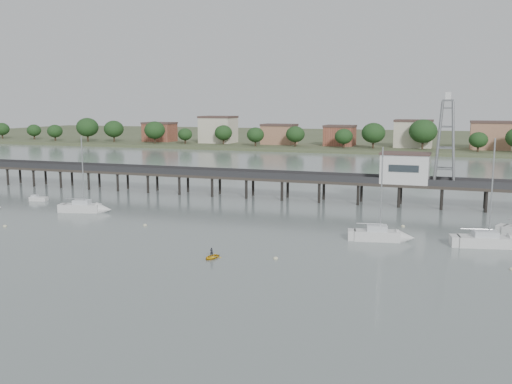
{
  "coord_description": "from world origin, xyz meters",
  "views": [
    {
      "loc": [
        32.85,
        -40.71,
        17.59
      ],
      "look_at": [
        4.05,
        42.0,
        4.0
      ],
      "focal_mm": 40.0,
      "sensor_mm": 36.0,
      "label": 1
    }
  ],
  "objects_px": {
    "sailboat_b": "(89,208)",
    "yellow_dinghy": "(212,258)",
    "lattice_tower": "(446,143)",
    "white_tender": "(38,199)",
    "sailboat_c": "(386,236)",
    "pier": "(267,178)",
    "sailboat_d": "(497,242)"
  },
  "relations": [
    {
      "from": "sailboat_b",
      "to": "yellow_dinghy",
      "type": "relative_size",
      "value": 5.41
    },
    {
      "from": "lattice_tower",
      "to": "white_tender",
      "type": "distance_m",
      "value": 72.91
    },
    {
      "from": "sailboat_c",
      "to": "sailboat_b",
      "type": "distance_m",
      "value": 48.45
    },
    {
      "from": "pier",
      "to": "white_tender",
      "type": "xyz_separation_m",
      "value": [
        -38.64,
        -16.76,
        -3.41
      ]
    },
    {
      "from": "sailboat_d",
      "to": "yellow_dinghy",
      "type": "xyz_separation_m",
      "value": [
        -31.33,
        -16.5,
        -0.64
      ]
    },
    {
      "from": "sailboat_c",
      "to": "white_tender",
      "type": "height_order",
      "value": "sailboat_c"
    },
    {
      "from": "pier",
      "to": "yellow_dinghy",
      "type": "relative_size",
      "value": 62.05
    },
    {
      "from": "sailboat_d",
      "to": "yellow_dinghy",
      "type": "distance_m",
      "value": 35.41
    },
    {
      "from": "lattice_tower",
      "to": "white_tender",
      "type": "xyz_separation_m",
      "value": [
        -70.14,
        -16.76,
        -10.72
      ]
    },
    {
      "from": "white_tender",
      "to": "sailboat_d",
      "type": "bearing_deg",
      "value": -17.15
    },
    {
      "from": "pier",
      "to": "sailboat_b",
      "type": "height_order",
      "value": "sailboat_b"
    },
    {
      "from": "sailboat_c",
      "to": "white_tender",
      "type": "distance_m",
      "value": 64.56
    },
    {
      "from": "pier",
      "to": "sailboat_b",
      "type": "bearing_deg",
      "value": -135.3
    },
    {
      "from": "lattice_tower",
      "to": "sailboat_b",
      "type": "distance_m",
      "value": 60.23
    },
    {
      "from": "pier",
      "to": "white_tender",
      "type": "distance_m",
      "value": 42.26
    },
    {
      "from": "pier",
      "to": "white_tender",
      "type": "height_order",
      "value": "pier"
    },
    {
      "from": "lattice_tower",
      "to": "sailboat_d",
      "type": "height_order",
      "value": "lattice_tower"
    },
    {
      "from": "sailboat_d",
      "to": "yellow_dinghy",
      "type": "bearing_deg",
      "value": -163.93
    },
    {
      "from": "sailboat_d",
      "to": "white_tender",
      "type": "bearing_deg",
      "value": 161.55
    },
    {
      "from": "lattice_tower",
      "to": "sailboat_c",
      "type": "xyz_separation_m",
      "value": [
        -6.42,
        -27.08,
        -10.46
      ]
    },
    {
      "from": "pier",
      "to": "sailboat_d",
      "type": "height_order",
      "value": "sailboat_d"
    },
    {
      "from": "white_tender",
      "to": "lattice_tower",
      "type": "bearing_deg",
      "value": 3.04
    },
    {
      "from": "sailboat_b",
      "to": "sailboat_d",
      "type": "height_order",
      "value": "sailboat_d"
    },
    {
      "from": "lattice_tower",
      "to": "sailboat_b",
      "type": "height_order",
      "value": "lattice_tower"
    },
    {
      "from": "pier",
      "to": "yellow_dinghy",
      "type": "xyz_separation_m",
      "value": [
        7.13,
        -42.38,
        -3.79
      ]
    },
    {
      "from": "sailboat_d",
      "to": "sailboat_b",
      "type": "bearing_deg",
      "value": 165.58
    },
    {
      "from": "pier",
      "to": "sailboat_c",
      "type": "distance_m",
      "value": 37.05
    },
    {
      "from": "sailboat_c",
      "to": "sailboat_d",
      "type": "xyz_separation_m",
      "value": [
        13.37,
        1.2,
        -0.01
      ]
    },
    {
      "from": "yellow_dinghy",
      "to": "sailboat_c",
      "type": "bearing_deg",
      "value": 50.35
    },
    {
      "from": "pier",
      "to": "sailboat_b",
      "type": "xyz_separation_m",
      "value": [
        -23.19,
        -22.95,
        -3.15
      ]
    },
    {
      "from": "pier",
      "to": "sailboat_c",
      "type": "xyz_separation_m",
      "value": [
        25.08,
        -27.08,
        -3.15
      ]
    },
    {
      "from": "sailboat_c",
      "to": "yellow_dinghy",
      "type": "xyz_separation_m",
      "value": [
        -17.96,
        -15.3,
        -0.64
      ]
    }
  ]
}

